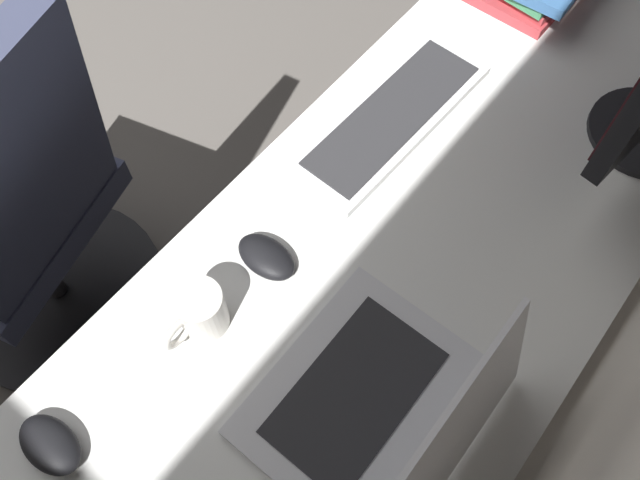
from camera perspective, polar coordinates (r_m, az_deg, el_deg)
desk at (r=1.04m, az=2.18°, el=-8.97°), size 2.39×0.62×0.73m
laptop_leftmost at (r=0.89m, az=6.27°, el=-14.92°), size 0.32×0.28×0.23m
keyboard_main at (r=1.17m, az=6.45°, el=10.81°), size 0.42×0.16×0.02m
mouse_main at (r=0.98m, az=-22.98°, el=-16.48°), size 0.06×0.10×0.03m
mouse_spare at (r=1.01m, az=-4.81°, el=-1.52°), size 0.06×0.10×0.03m
coffee_mug at (r=0.95m, az=-10.69°, el=-6.30°), size 0.11×0.07×0.09m
office_chair at (r=1.51m, az=-25.24°, el=1.03°), size 0.56×0.60×0.97m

